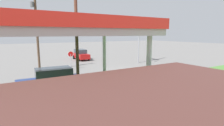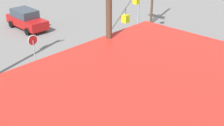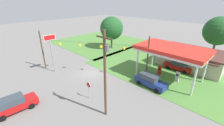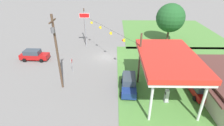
{
  "view_description": "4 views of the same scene",
  "coord_description": "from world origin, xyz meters",
  "px_view_note": "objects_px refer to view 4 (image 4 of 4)",
  "views": [
    {
      "loc": [
        12.91,
        17.9,
        4.77
      ],
      "look_at": [
        3.76,
        2.56,
        1.78
      ],
      "focal_mm": 28.0,
      "sensor_mm": 36.0,
      "label": 1
    },
    {
      "loc": [
        16.97,
        13.26,
        10.08
      ],
      "look_at": [
        3.37,
        0.49,
        1.28
      ],
      "focal_mm": 50.0,
      "sensor_mm": 36.0,
      "label": 2
    },
    {
      "loc": [
        19.99,
        -15.08,
        12.61
      ],
      "look_at": [
        3.74,
        1.52,
        2.68
      ],
      "focal_mm": 24.0,
      "sensor_mm": 36.0,
      "label": 3
    },
    {
      "loc": [
        29.57,
        1.6,
        14.29
      ],
      "look_at": [
        5.08,
        1.21,
        1.43
      ],
      "focal_mm": 28.0,
      "sensor_mm": 36.0,
      "label": 4
    }
  ],
  "objects_px": {
    "tree_west_verge": "(170,18)",
    "car_at_pumps_front": "(129,83)",
    "fuel_pump_near": "(161,81)",
    "gas_station_canopy": "(168,59)",
    "car_at_pumps_rear": "(198,88)",
    "utility_pole_main": "(57,50)",
    "car_on_crossroad": "(34,55)",
    "stop_sign_overhead": "(85,23)",
    "stop_sign_roadside": "(72,62)",
    "fuel_pump_far": "(167,96)"
  },
  "relations": [
    {
      "from": "car_at_pumps_rear",
      "to": "car_on_crossroad",
      "type": "distance_m",
      "value": 27.11
    },
    {
      "from": "fuel_pump_near",
      "to": "utility_pole_main",
      "type": "xyz_separation_m",
      "value": [
        0.45,
        -13.6,
        4.8
      ]
    },
    {
      "from": "utility_pole_main",
      "to": "tree_west_verge",
      "type": "xyz_separation_m",
      "value": [
        -17.89,
        19.11,
        -0.13
      ]
    },
    {
      "from": "fuel_pump_near",
      "to": "fuel_pump_far",
      "type": "relative_size",
      "value": 1.0
    },
    {
      "from": "car_on_crossroad",
      "to": "fuel_pump_far",
      "type": "bearing_deg",
      "value": -25.6
    },
    {
      "from": "stop_sign_roadside",
      "to": "gas_station_canopy",
      "type": "bearing_deg",
      "value": -111.5
    },
    {
      "from": "fuel_pump_near",
      "to": "stop_sign_overhead",
      "type": "height_order",
      "value": "stop_sign_overhead"
    },
    {
      "from": "fuel_pump_near",
      "to": "car_at_pumps_rear",
      "type": "relative_size",
      "value": 0.33
    },
    {
      "from": "utility_pole_main",
      "to": "stop_sign_roadside",
      "type": "bearing_deg",
      "value": 171.58
    },
    {
      "from": "gas_station_canopy",
      "to": "utility_pole_main",
      "type": "bearing_deg",
      "value": -94.87
    },
    {
      "from": "car_at_pumps_front",
      "to": "car_on_crossroad",
      "type": "relative_size",
      "value": 1.02
    },
    {
      "from": "car_at_pumps_rear",
      "to": "gas_station_canopy",
      "type": "bearing_deg",
      "value": 88.53
    },
    {
      "from": "car_on_crossroad",
      "to": "tree_west_verge",
      "type": "height_order",
      "value": "tree_west_verge"
    },
    {
      "from": "gas_station_canopy",
      "to": "tree_west_verge",
      "type": "distance_m",
      "value": 19.83
    },
    {
      "from": "utility_pole_main",
      "to": "tree_west_verge",
      "type": "height_order",
      "value": "utility_pole_main"
    },
    {
      "from": "fuel_pump_near",
      "to": "stop_sign_roadside",
      "type": "relative_size",
      "value": 0.68
    },
    {
      "from": "car_at_pumps_rear",
      "to": "utility_pole_main",
      "type": "bearing_deg",
      "value": 84.42
    },
    {
      "from": "car_at_pumps_rear",
      "to": "tree_west_verge",
      "type": "height_order",
      "value": "tree_west_verge"
    },
    {
      "from": "fuel_pump_far",
      "to": "car_at_pumps_front",
      "type": "distance_m",
      "value": 5.05
    },
    {
      "from": "fuel_pump_far",
      "to": "stop_sign_roadside",
      "type": "height_order",
      "value": "stop_sign_roadside"
    },
    {
      "from": "fuel_pump_near",
      "to": "utility_pole_main",
      "type": "bearing_deg",
      "value": -88.12
    },
    {
      "from": "fuel_pump_far",
      "to": "stop_sign_roadside",
      "type": "distance_m",
      "value": 14.69
    },
    {
      "from": "car_at_pumps_rear",
      "to": "car_on_crossroad",
      "type": "relative_size",
      "value": 1.02
    },
    {
      "from": "car_on_crossroad",
      "to": "utility_pole_main",
      "type": "xyz_separation_m",
      "value": [
        8.38,
        7.32,
        4.63
      ]
    },
    {
      "from": "gas_station_canopy",
      "to": "car_on_crossroad",
      "type": "bearing_deg",
      "value": -114.51
    },
    {
      "from": "car_at_pumps_rear",
      "to": "stop_sign_overhead",
      "type": "height_order",
      "value": "stop_sign_overhead"
    },
    {
      "from": "fuel_pump_near",
      "to": "car_on_crossroad",
      "type": "relative_size",
      "value": 0.34
    },
    {
      "from": "fuel_pump_near",
      "to": "gas_station_canopy",
      "type": "bearing_deg",
      "value": 0.05
    },
    {
      "from": "car_at_pumps_front",
      "to": "stop_sign_roadside",
      "type": "bearing_deg",
      "value": -113.47
    },
    {
      "from": "tree_west_verge",
      "to": "car_at_pumps_front",
      "type": "bearing_deg",
      "value": -28.61
    },
    {
      "from": "gas_station_canopy",
      "to": "fuel_pump_near",
      "type": "height_order",
      "value": "gas_station_canopy"
    },
    {
      "from": "car_at_pumps_rear",
      "to": "stop_sign_overhead",
      "type": "xyz_separation_m",
      "value": [
        -16.31,
        -16.95,
        4.12
      ]
    },
    {
      "from": "car_at_pumps_front",
      "to": "stop_sign_overhead",
      "type": "xyz_separation_m",
      "value": [
        -15.58,
        -8.04,
        4.03
      ]
    },
    {
      "from": "tree_west_verge",
      "to": "stop_sign_overhead",
      "type": "bearing_deg",
      "value": -81.5
    },
    {
      "from": "fuel_pump_near",
      "to": "car_at_pumps_rear",
      "type": "height_order",
      "value": "car_at_pumps_rear"
    },
    {
      "from": "utility_pole_main",
      "to": "car_on_crossroad",
      "type": "bearing_deg",
      "value": -138.86
    },
    {
      "from": "car_at_pumps_rear",
      "to": "utility_pole_main",
      "type": "xyz_separation_m",
      "value": [
        -1.11,
        -18.06,
        4.67
      ]
    },
    {
      "from": "stop_sign_roadside",
      "to": "stop_sign_overhead",
      "type": "xyz_separation_m",
      "value": [
        -11.23,
        0.52,
        3.24
      ]
    },
    {
      "from": "gas_station_canopy",
      "to": "fuel_pump_far",
      "type": "distance_m",
      "value": 4.55
    },
    {
      "from": "gas_station_canopy",
      "to": "tree_west_verge",
      "type": "height_order",
      "value": "tree_west_verge"
    },
    {
      "from": "car_on_crossroad",
      "to": "stop_sign_roadside",
      "type": "bearing_deg",
      "value": -26.73
    },
    {
      "from": "fuel_pump_far",
      "to": "car_on_crossroad",
      "type": "height_order",
      "value": "car_on_crossroad"
    },
    {
      "from": "car_at_pumps_front",
      "to": "utility_pole_main",
      "type": "relative_size",
      "value": 0.51
    },
    {
      "from": "gas_station_canopy",
      "to": "stop_sign_overhead",
      "type": "distance_m",
      "value": 20.58
    },
    {
      "from": "gas_station_canopy",
      "to": "tree_west_verge",
      "type": "relative_size",
      "value": 1.27
    },
    {
      "from": "car_at_pumps_rear",
      "to": "stop_sign_overhead",
      "type": "relative_size",
      "value": 0.7
    },
    {
      "from": "utility_pole_main",
      "to": "fuel_pump_near",
      "type": "bearing_deg",
      "value": 91.88
    },
    {
      "from": "car_at_pumps_front",
      "to": "tree_west_verge",
      "type": "relative_size",
      "value": 0.6
    },
    {
      "from": "car_at_pumps_rear",
      "to": "utility_pole_main",
      "type": "distance_m",
      "value": 18.69
    },
    {
      "from": "car_at_pumps_front",
      "to": "car_on_crossroad",
      "type": "height_order",
      "value": "car_at_pumps_front"
    }
  ]
}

